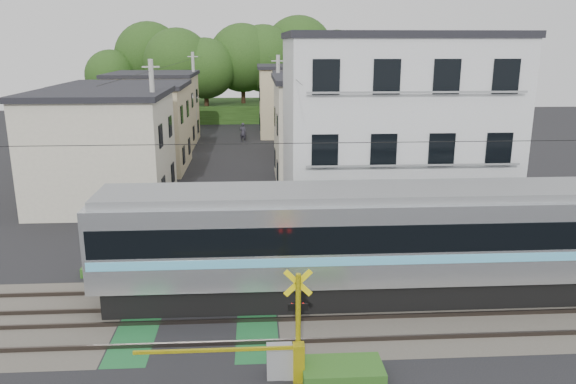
{
  "coord_description": "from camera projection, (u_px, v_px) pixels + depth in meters",
  "views": [
    {
      "loc": [
        1.91,
        -17.13,
        8.85
      ],
      "look_at": [
        3.25,
        5.0,
        2.91
      ],
      "focal_mm": 35.0,
      "sensor_mm": 36.0,
      "label": 1
    }
  ],
  "objects": [
    {
      "name": "crossing_signal_near",
      "position": [
        283.0,
        354.0,
        15.14
      ],
      "size": [
        4.74,
        0.65,
        3.09
      ],
      "color": "#FFE90D",
      "rests_on": "ground"
    },
    {
      "name": "tree_hill",
      "position": [
        241.0,
        70.0,
        63.99
      ],
      "size": [
        40.0,
        13.15,
        11.9
      ],
      "color": "#264818",
      "rests_on": "ground"
    },
    {
      "name": "utility_poles",
      "position": [
        212.0,
        111.0,
        39.76
      ],
      "size": [
        7.9,
        42.0,
        8.0
      ],
      "color": "#A5A5A0",
      "rests_on": "ground"
    },
    {
      "name": "track_bed",
      "position": [
        200.0,
        315.0,
        18.69
      ],
      "size": [
        120.0,
        120.0,
        0.14
      ],
      "color": "#47423A",
      "rests_on": "ground"
    },
    {
      "name": "crossing_signal_far",
      "position": [
        141.0,
        258.0,
        21.88
      ],
      "size": [
        4.74,
        0.65,
        3.09
      ],
      "color": "#FFE90D",
      "rests_on": "ground"
    },
    {
      "name": "pedestrian",
      "position": [
        243.0,
        132.0,
        50.93
      ],
      "size": [
        0.74,
        0.59,
        1.78
      ],
      "primitive_type": "imported",
      "rotation": [
        0.0,
        0.0,
        2.85
      ],
      "color": "#2C2B35",
      "rests_on": "ground"
    },
    {
      "name": "weed_patches",
      "position": [
        253.0,
        311.0,
        18.66
      ],
      "size": [
        10.25,
        8.8,
        0.4
      ],
      "color": "#2D5E1E",
      "rests_on": "ground"
    },
    {
      "name": "apartment_block",
      "position": [
        391.0,
        132.0,
        27.14
      ],
      "size": [
        10.2,
        8.36,
        9.3
      ],
      "color": "silver",
      "rests_on": "ground"
    },
    {
      "name": "ground",
      "position": [
        200.0,
        316.0,
        18.69
      ],
      "size": [
        120.0,
        120.0,
        0.0
      ],
      "primitive_type": "plane",
      "color": "black"
    },
    {
      "name": "catenary",
      "position": [
        382.0,
        207.0,
        18.12
      ],
      "size": [
        60.0,
        5.04,
        7.0
      ],
      "color": "#2D2D33",
      "rests_on": "ground"
    },
    {
      "name": "houses_row",
      "position": [
        232.0,
        118.0,
        42.86
      ],
      "size": [
        22.07,
        31.35,
        6.8
      ],
      "color": "beige",
      "rests_on": "ground"
    }
  ]
}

